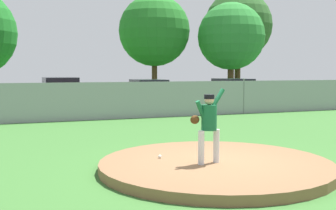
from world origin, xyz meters
name	(u,v)px	position (x,y,z in m)	size (l,w,h in m)	color
ground_plane	(135,132)	(0.00, 6.00, 0.00)	(80.00, 80.00, 0.00)	#386B2D
asphalt_strip	(89,110)	(0.00, 14.50, 0.00)	(44.00, 7.00, 0.01)	#2B2B2D
pitchers_mound	(215,165)	(0.00, 0.00, 0.10)	(4.98, 4.98, 0.20)	brown
pitcher_youth	(208,121)	(-0.26, -0.18, 1.08)	(0.78, 0.32, 1.56)	silver
baseball	(160,156)	(-1.02, 0.69, 0.24)	(0.07, 0.07, 0.07)	white
chainlink_fence	(108,101)	(0.00, 10.00, 0.82)	(34.22, 0.07, 1.74)	gray
parked_car_silver	(148,95)	(3.28, 14.27, 0.79)	(2.04, 4.59, 1.64)	#B7BABF
parked_car_burgundy	(60,95)	(-1.54, 14.31, 0.85)	(1.83, 4.47, 1.79)	maroon
parked_car_slate	(232,93)	(8.66, 14.25, 0.80)	(1.82, 4.73, 1.66)	slate
traffic_cone_orange	(110,101)	(1.73, 17.17, 0.26)	(0.40, 0.40, 0.55)	orange
tree_bushy_near	(154,31)	(7.15, 24.23, 5.36)	(5.75, 5.75, 8.25)	#4C331E
tree_tall_centre	(231,36)	(13.03, 22.11, 4.92)	(5.46, 5.46, 7.67)	#4C331E
tree_broad_left	(238,25)	(14.44, 23.42, 6.00)	(5.78, 5.78, 8.90)	#4C331E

